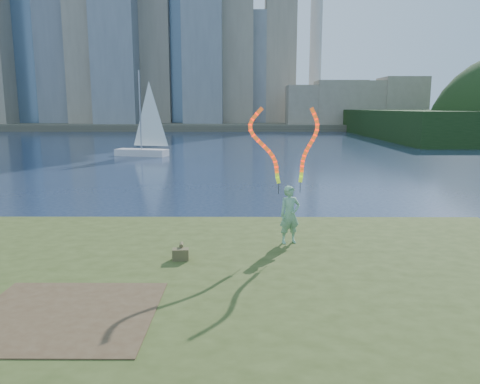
{
  "coord_description": "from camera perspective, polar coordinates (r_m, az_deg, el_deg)",
  "views": [
    {
      "loc": [
        0.97,
        -10.99,
        4.46
      ],
      "look_at": [
        0.91,
        1.0,
        2.27
      ],
      "focal_mm": 35.0,
      "sensor_mm": 36.0,
      "label": 1
    }
  ],
  "objects": [
    {
      "name": "sailboat",
      "position": [
        44.1,
        -11.64,
        6.05
      ],
      "size": [
        5.15,
        2.8,
        7.77
      ],
      "rotation": [
        0.0,
        0.0,
        -0.28
      ],
      "color": "silver",
      "rests_on": "ground"
    },
    {
      "name": "dirt_patch",
      "position": [
        9.17,
        -20.6,
        -13.81
      ],
      "size": [
        3.2,
        3.0,
        0.02
      ],
      "primitive_type": "cube",
      "color": "#47331E",
      "rests_on": "grassy_knoll"
    },
    {
      "name": "far_shore",
      "position": [
        106.07,
        -0.23,
        8.23
      ],
      "size": [
        320.0,
        40.0,
        1.2
      ],
      "primitive_type": "cube",
      "color": "#4C4738",
      "rests_on": "ground"
    },
    {
      "name": "woman_with_ribbons",
      "position": [
        12.62,
        6.11,
        0.05
      ],
      "size": [
        1.94,
        0.69,
        3.97
      ],
      "rotation": [
        0.0,
        0.0,
        0.31
      ],
      "color": "#1E7536",
      "rests_on": "grassy_knoll"
    },
    {
      "name": "canvas_bag",
      "position": [
        11.53,
        -7.25,
        -7.46
      ],
      "size": [
        0.41,
        0.47,
        0.37
      ],
      "rotation": [
        0.0,
        0.0,
        0.09
      ],
      "color": "#4A4628",
      "rests_on": "grassy_knoll"
    },
    {
      "name": "grassy_knoll",
      "position": [
        9.67,
        -5.7,
        -14.93
      ],
      "size": [
        20.0,
        18.0,
        0.8
      ],
      "color": "#344318",
      "rests_on": "ground"
    },
    {
      "name": "ground",
      "position": [
        11.9,
        -4.51,
        -11.71
      ],
      "size": [
        320.0,
        320.0,
        0.0
      ],
      "primitive_type": "plane",
      "color": "#1A2741",
      "rests_on": "ground"
    }
  ]
}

